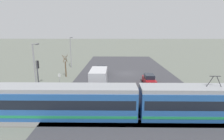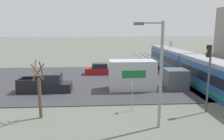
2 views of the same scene
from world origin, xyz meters
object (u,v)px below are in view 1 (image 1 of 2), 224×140
Objects in this scene: street_tree at (66,67)px; no_parking_sign at (60,80)px; light_rail_tram at (138,102)px; box_truck at (98,83)px; pickup_truck at (101,71)px; sedan_car_0 at (149,80)px; street_lamp_mid_block at (35,64)px; street_lamp_near_crossing at (71,50)px; traffic_light_pole at (38,76)px.

street_tree is 7.22m from no_parking_sign.
light_rail_tram is 8.73m from box_truck.
no_parking_sign is at bearing 97.61° from street_tree.
street_tree is (6.92, 1.12, 1.20)m from pickup_truck.
light_rail_tram reaches higher than no_parking_sign.
light_rail_tram is at bearing -106.27° from sedan_car_0.
street_lamp_mid_block reaches higher than box_truck.
street_lamp_near_crossing reaches higher than box_truck.
sedan_car_0 is 0.79× the size of traffic_light_pole.
traffic_light_pole is at bearing 117.32° from street_lamp_mid_block.
traffic_light_pole is at bearing 28.26° from box_truck.
traffic_light_pole is 13.11m from street_tree.
box_truck is 11.78m from street_tree.
street_tree is (0.28, -13.02, -1.51)m from traffic_light_pole.
no_parking_sign is (-1.95, 15.99, -2.91)m from street_lamp_near_crossing.
traffic_light_pole reaches higher than light_rail_tram.
box_truck is 1.58× the size of traffic_light_pole.
sedan_car_0 is 18.45m from street_lamp_mid_block.
light_rail_tram is at bearing 163.61° from traffic_light_pole.
street_tree is at bearing 96.45° from street_lamp_near_crossing.
box_truck is 2.01× the size of sedan_car_0.
pickup_truck is 0.74× the size of street_lamp_near_crossing.
pickup_truck is at bearing -134.04° from street_lamp_mid_block.
no_parking_sign is (14.64, 2.48, 0.69)m from sedan_car_0.
traffic_light_pole reaches higher than street_tree.
street_lamp_near_crossing is (1.00, -8.85, 2.34)m from street_tree.
box_truck is (4.89, -7.22, -0.14)m from light_rail_tram.
pickup_truck is 10.20m from no_parking_sign.
traffic_light_pole is at bearing 93.35° from street_lamp_near_crossing.
pickup_truck reaches higher than sedan_car_0.
street_lamp_mid_block is 4.32m from no_parking_sign.
street_lamp_mid_block is (17.76, 3.63, 3.45)m from sedan_car_0.
light_rail_tram is 5.53× the size of traffic_light_pole.
street_tree is (7.23, -9.28, 0.45)m from box_truck.
no_parking_sign is (6.28, -2.15, -0.12)m from box_truck.
street_tree is at bearing 163.39° from sedan_car_0.
pickup_truck is at bearing -170.80° from street_tree.
street_tree reaches higher than box_truck.
no_parking_sign reaches higher than pickup_truck.
pickup_truck is at bearing -88.25° from box_truck.
pickup_truck is (5.21, -17.63, -0.89)m from light_rail_tram.
street_lamp_near_crossing is at bearing -86.65° from traffic_light_pole.
pickup_truck is at bearing 135.68° from street_lamp_near_crossing.
no_parking_sign is at bearing -40.00° from light_rail_tram.
street_tree is at bearing 9.20° from pickup_truck.
pickup_truck is 1.01× the size of traffic_light_pole.
light_rail_tram is at bearing 126.30° from street_tree.
street_lamp_mid_block reaches higher than traffic_light_pole.
box_truck is 1.95× the size of street_tree.
pickup_truck is 1.29× the size of sedan_car_0.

